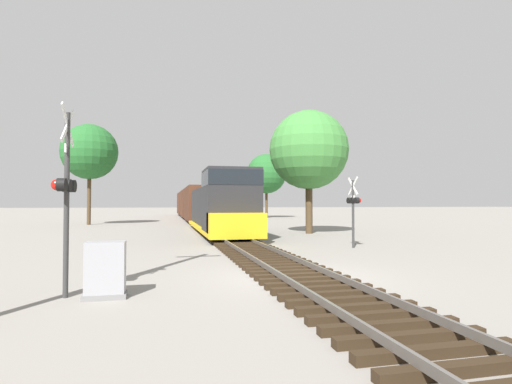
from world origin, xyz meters
TOP-DOWN VIEW (x-y plane):
  - ground_plane at (0.00, 0.00)m, footprint 400.00×400.00m
  - rail_track_bed at (0.00, -0.00)m, footprint 2.60×160.00m
  - freight_train at (0.00, 38.32)m, footprint 3.08×58.16m
  - crossing_signal_near at (-6.04, -1.26)m, footprint 0.38×1.01m
  - crossing_signal_far at (5.30, 6.75)m, footprint 0.37×1.01m
  - relay_cabinet at (-5.10, -1.53)m, footprint 0.96×0.55m
  - tree_far_right at (6.43, 16.00)m, footprint 5.74×5.74m
  - tree_mid_background at (-11.30, 32.14)m, footprint 5.64×5.64m
  - tree_deep_background at (11.30, 47.30)m, footprint 6.01×6.01m

SIDE VIEW (x-z plane):
  - ground_plane at x=0.00m, z-range 0.00..0.00m
  - rail_track_bed at x=0.00m, z-range -0.02..0.29m
  - relay_cabinet at x=-5.10m, z-range -0.01..1.29m
  - freight_train at x=0.00m, z-range -0.08..4.11m
  - crossing_signal_far at x=5.30m, z-range 0.42..3.91m
  - crossing_signal_near at x=-6.04m, z-range 0.28..4.75m
  - tree_far_right at x=6.43m, z-range 1.58..10.52m
  - tree_deep_background at x=11.30m, z-range 1.82..11.50m
  - tree_mid_background at x=-11.30m, z-range 2.30..12.58m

